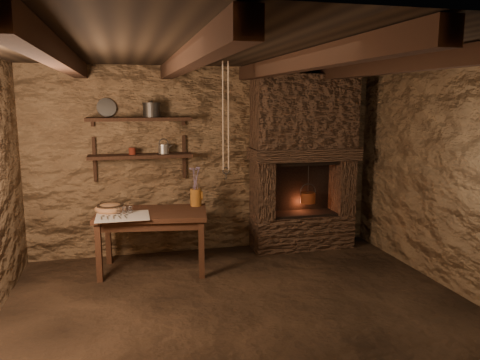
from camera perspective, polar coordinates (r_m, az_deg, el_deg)
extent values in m
plane|color=black|center=(4.57, 0.63, -15.96)|extent=(4.50, 4.50, 0.00)
cube|color=#493422|center=(6.12, -4.07, 2.41)|extent=(4.50, 0.04, 2.40)
cube|color=#493422|center=(2.37, 13.12, -9.80)|extent=(4.50, 0.04, 2.40)
cube|color=#493422|center=(5.22, 25.31, 0.21)|extent=(0.04, 4.00, 2.40)
cube|color=black|center=(4.13, 0.69, 15.58)|extent=(4.50, 4.00, 0.04)
cube|color=black|center=(4.02, -21.14, 13.81)|extent=(0.14, 3.95, 0.16)
cube|color=black|center=(4.03, -6.43, 14.38)|extent=(0.14, 3.95, 0.16)
cube|color=black|center=(4.28, 7.39, 14.09)|extent=(0.14, 3.95, 0.16)
cube|color=black|center=(4.73, 19.06, 13.23)|extent=(0.14, 3.95, 0.16)
cube|color=black|center=(5.86, -12.03, 2.88)|extent=(1.25, 0.30, 0.04)
cube|color=black|center=(5.83, -12.19, 7.28)|extent=(1.25, 0.30, 0.04)
cube|color=#3D291E|center=(6.43, 7.52, -6.17)|extent=(1.35, 0.45, 0.45)
cube|color=#3D291E|center=(6.11, 2.72, -1.15)|extent=(0.23, 0.45, 0.75)
cube|color=#3D291E|center=(6.52, 12.25, -0.67)|extent=(0.23, 0.45, 0.75)
cube|color=#3D291E|center=(6.19, 7.84, 3.18)|extent=(1.43, 0.51, 0.16)
cube|color=#3D291E|center=(6.18, 7.85, 8.28)|extent=(1.35, 0.45, 0.94)
cube|color=black|center=(6.47, 7.01, -0.59)|extent=(0.90, 0.06, 0.75)
cube|color=#341D12|center=(5.49, -10.68, -4.06)|extent=(1.33, 0.88, 0.05)
cube|color=#341D12|center=(5.51, -10.66, -4.87)|extent=(1.21, 0.76, 0.09)
cube|color=beige|center=(5.32, -14.12, -4.31)|extent=(0.58, 0.47, 0.01)
cylinder|color=#9A5B1D|center=(5.69, -5.40, -2.11)|extent=(0.14, 0.14, 0.21)
torus|color=#9A5B1D|center=(5.69, -4.70, -1.87)|extent=(0.02, 0.11, 0.11)
ellipsoid|color=#A57047|center=(5.56, -15.53, -3.37)|extent=(0.45, 0.45, 0.12)
cylinder|color=#2A2825|center=(5.83, -10.72, 8.30)|extent=(0.24, 0.24, 0.16)
cylinder|color=#AAABA5|center=(5.92, -15.98, 8.47)|extent=(0.25, 0.14, 0.23)
cylinder|color=#561A11|center=(5.85, -13.00, 3.45)|extent=(0.09, 0.09, 0.08)
cylinder|color=maroon|center=(6.30, 8.27, -2.16)|extent=(0.20, 0.20, 0.14)
torus|color=#2A2825|center=(6.28, 8.29, -1.41)|extent=(0.22, 0.01, 0.22)
cylinder|color=#2A2825|center=(6.25, 8.33, 0.08)|extent=(0.01, 0.01, 0.44)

